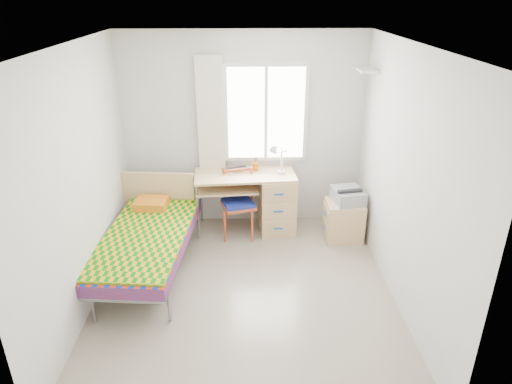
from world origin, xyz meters
TOP-DOWN VIEW (x-y plane):
  - floor at (0.00, 0.00)m, footprint 3.50×3.50m
  - ceiling at (0.00, 0.00)m, footprint 3.50×3.50m
  - wall_back at (0.00, 1.75)m, footprint 3.20×0.00m
  - wall_left at (-1.60, 0.00)m, footprint 0.00×3.50m
  - wall_right at (1.60, 0.00)m, footprint 0.00×3.50m
  - window at (0.30, 1.73)m, footprint 1.10×0.04m
  - curtain at (-0.42, 1.68)m, footprint 0.35×0.05m
  - floating_shelf at (1.49, 1.40)m, footprint 0.20×0.32m
  - bed at (-1.13, 0.50)m, footprint 1.11×2.07m
  - desk at (0.37, 1.43)m, footprint 1.35×0.69m
  - chair at (-0.07, 1.32)m, footprint 0.49×0.49m
  - cabinet at (1.30, 1.15)m, footprint 0.49×0.43m
  - printer at (1.34, 1.18)m, footprint 0.43×0.47m
  - laptop at (-0.10, 1.52)m, footprint 0.39×0.32m
  - pen_cup at (0.15, 1.57)m, footprint 0.10×0.10m
  - task_lamp at (0.43, 1.33)m, footprint 0.23×0.33m
  - book at (-0.14, 1.45)m, footprint 0.29×0.31m

SIDE VIEW (x-z plane):
  - floor at x=0.00m, z-range 0.00..0.00m
  - cabinet at x=1.30m, z-range 0.00..0.52m
  - bed at x=-1.13m, z-range -0.01..0.85m
  - desk at x=0.37m, z-range 0.03..0.86m
  - chair at x=-0.07m, z-range 0.06..0.98m
  - book at x=-0.14m, z-range 0.58..0.60m
  - printer at x=1.34m, z-range 0.52..0.70m
  - laptop at x=-0.10m, z-range 0.82..0.85m
  - pen_cup at x=0.15m, z-range 0.82..0.93m
  - task_lamp at x=0.43m, z-range 0.88..1.30m
  - wall_left at x=-1.60m, z-range -0.45..3.05m
  - wall_right at x=1.60m, z-range -0.45..3.05m
  - wall_back at x=0.00m, z-range -0.30..2.90m
  - curtain at x=-0.42m, z-range 0.60..2.30m
  - window at x=0.30m, z-range 0.90..2.20m
  - floating_shelf at x=1.49m, z-range 2.13..2.17m
  - ceiling at x=0.00m, z-range 2.60..2.60m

